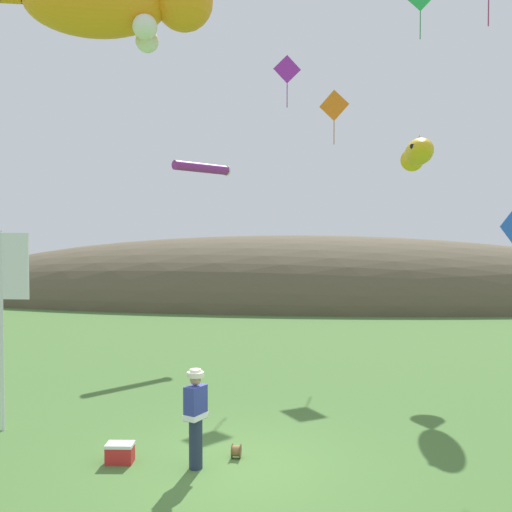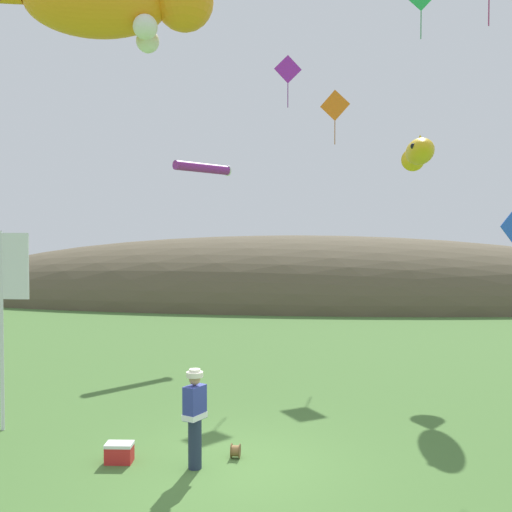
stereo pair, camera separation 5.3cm
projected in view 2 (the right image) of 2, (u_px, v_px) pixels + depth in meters
name	position (u px, v px, depth m)	size (l,w,h in m)	color
ground_plane	(233.00, 467.00, 10.16)	(120.00, 120.00, 0.00)	#477033
distant_hill_ridge	(293.00, 301.00, 37.41)	(50.26, 14.97, 8.61)	brown
festival_attendant	(195.00, 415.00, 10.09)	(0.42, 0.49, 1.77)	#232D47
kite_spool	(236.00, 451.00, 10.60)	(0.17, 0.26, 0.26)	olive
picnic_cooler	(119.00, 453.00, 10.37)	(0.51, 0.36, 0.36)	red
festival_banner_pole	(8.00, 300.00, 12.05)	(0.66, 0.08, 4.25)	silver
kite_giant_cat	(115.00, 5.00, 16.54)	(7.45, 3.03, 2.30)	orange
kite_fish_windsock	(418.00, 153.00, 17.67)	(0.94, 2.93, 0.89)	gold
kite_tube_streamer	(203.00, 168.00, 22.07)	(1.99, 2.24, 0.44)	#8C268C
kite_diamond_violet	(288.00, 70.00, 21.43)	(1.04, 0.28, 1.97)	purple
kite_diamond_orange	(335.00, 106.00, 21.88)	(1.14, 0.40, 2.10)	orange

